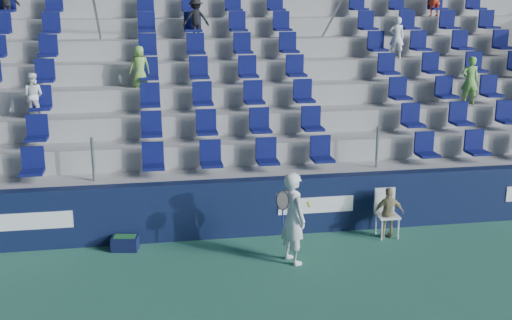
# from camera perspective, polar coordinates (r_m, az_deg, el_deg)

# --- Properties ---
(ground) EXTENTS (70.00, 70.00, 0.00)m
(ground) POSITION_cam_1_polar(r_m,az_deg,el_deg) (10.66, 1.52, -12.80)
(ground) COLOR #2D6A51
(ground) RESTS_ON ground
(sponsor_wall) EXTENTS (24.00, 0.32, 1.20)m
(sponsor_wall) POSITION_cam_1_polar(r_m,az_deg,el_deg) (13.27, -1.10, -4.25)
(sponsor_wall) COLOR #0E1736
(sponsor_wall) RESTS_ON ground
(grandstand) EXTENTS (24.00, 8.17, 6.63)m
(grandstand) POSITION_cam_1_polar(r_m,az_deg,el_deg) (17.82, -3.63, 5.76)
(grandstand) COLOR gray
(grandstand) RESTS_ON ground
(tennis_player) EXTENTS (0.71, 0.74, 1.75)m
(tennis_player) POSITION_cam_1_polar(r_m,az_deg,el_deg) (11.91, 3.30, -5.15)
(tennis_player) COLOR silver
(tennis_player) RESTS_ON ground
(line_judge_chair) EXTENTS (0.45, 0.46, 1.00)m
(line_judge_chair) POSITION_cam_1_polar(r_m,az_deg,el_deg) (13.55, 11.48, -4.29)
(line_judge_chair) COLOR white
(line_judge_chair) RESTS_ON ground
(line_judge) EXTENTS (0.65, 0.33, 1.07)m
(line_judge) POSITION_cam_1_polar(r_m,az_deg,el_deg) (13.43, 11.70, -4.63)
(line_judge) COLOR tan
(line_judge) RESTS_ON ground
(ball_bin) EXTENTS (0.56, 0.42, 0.29)m
(ball_bin) POSITION_cam_1_polar(r_m,az_deg,el_deg) (12.94, -11.56, -7.19)
(ball_bin) COLOR #0E1334
(ball_bin) RESTS_ON ground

